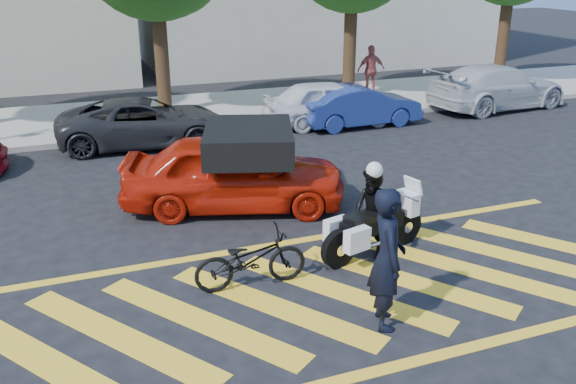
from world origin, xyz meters
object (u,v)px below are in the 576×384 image
object	(u,v)px
red_convertible	(234,172)
parked_far_right	(498,87)
bicycle	(251,259)
parked_mid_left	(145,122)
parked_mid_right	(330,103)
police_motorcycle	(373,227)
parked_right	(360,106)
officer_moto	(372,213)
officer_bike	(387,258)

from	to	relation	value
red_convertible	parked_far_right	world-z (taller)	red_convertible
bicycle	red_convertible	size ratio (longest dim) A/B	0.40
parked_mid_left	parked_mid_right	bearing A→B (deg)	-80.38
parked_mid_left	parked_far_right	bearing A→B (deg)	-81.46
parked_mid_right	parked_far_right	distance (m)	6.20
police_motorcycle	parked_mid_right	xyz separation A→B (m)	(2.97, 8.25, 0.16)
bicycle	parked_right	xyz separation A→B (m)	(6.02, 8.11, 0.15)
parked_mid_right	parked_far_right	world-z (taller)	parked_far_right
red_convertible	officer_moto	bearing A→B (deg)	-133.73
bicycle	parked_mid_right	size ratio (longest dim) A/B	0.44
bicycle	officer_moto	size ratio (longest dim) A/B	1.14
red_convertible	parked_mid_left	xyz separation A→B (m)	(-1.00, 5.14, -0.12)
police_motorcycle	parked_mid_right	size ratio (longest dim) A/B	0.54
officer_bike	officer_moto	size ratio (longest dim) A/B	1.30
bicycle	officer_moto	bearing A→B (deg)	-80.66
officer_bike	red_convertible	bearing A→B (deg)	26.57
officer_moto	parked_far_right	xyz separation A→B (m)	(9.18, 8.24, -0.04)
red_convertible	parked_right	bearing A→B (deg)	-29.56
parked_far_right	officer_bike	bearing A→B (deg)	129.60
bicycle	parked_mid_left	size ratio (longest dim) A/B	0.38
bicycle	officer_bike	bearing A→B (deg)	-137.35
parked_far_right	police_motorcycle	bearing A→B (deg)	126.11
parked_mid_right	parked_far_right	size ratio (longest dim) A/B	0.80
bicycle	parked_mid_right	bearing A→B (deg)	-29.52
parked_far_right	parked_mid_left	bearing A→B (deg)	85.08
officer_moto	police_motorcycle	bearing A→B (deg)	45.34
police_motorcycle	parked_mid_right	bearing A→B (deg)	55.32
parked_right	red_convertible	bearing A→B (deg)	131.86
officer_bike	parked_right	bearing A→B (deg)	-7.50
red_convertible	parked_far_right	xyz separation A→B (m)	(10.75, 5.34, -0.02)
officer_bike	parked_right	xyz separation A→B (m)	(4.61, 9.75, -0.39)
bicycle	red_convertible	distance (m)	3.28
police_motorcycle	parked_mid_left	size ratio (longest dim) A/B	0.47
bicycle	parked_right	bearing A→B (deg)	-34.66
bicycle	parked_far_right	world-z (taller)	parked_far_right
bicycle	officer_moto	world-z (taller)	officer_moto
police_motorcycle	officer_moto	xyz separation A→B (m)	(-0.02, 0.01, 0.25)
police_motorcycle	parked_mid_left	world-z (taller)	parked_mid_left
parked_mid_right	parked_right	size ratio (longest dim) A/B	1.08
police_motorcycle	officer_moto	bearing A→B (deg)	135.34
officer_bike	parked_far_right	world-z (taller)	officer_bike
officer_bike	parked_mid_right	size ratio (longest dim) A/B	0.50
parked_mid_right	red_convertible	bearing A→B (deg)	144.03
police_motorcycle	officer_bike	bearing A→B (deg)	-128.40
officer_bike	parked_far_right	bearing A→B (deg)	-26.73
red_convertible	parked_right	world-z (taller)	red_convertible
officer_moto	parked_mid_right	size ratio (longest dim) A/B	0.38
officer_bike	police_motorcycle	distance (m)	2.15
officer_bike	parked_mid_left	size ratio (longest dim) A/B	0.44
parked_mid_right	parked_right	bearing A→B (deg)	-113.53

